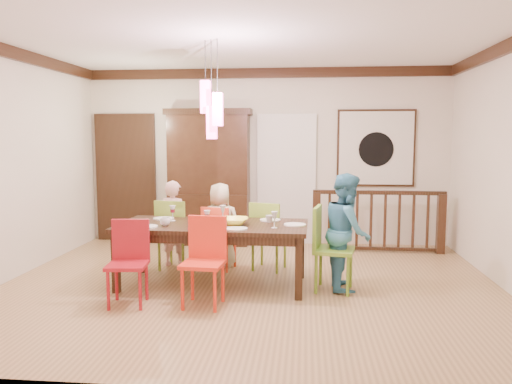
# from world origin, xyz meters

# --- Properties ---
(floor) EXTENTS (6.00, 6.00, 0.00)m
(floor) POSITION_xyz_m (0.00, 0.00, 0.00)
(floor) COLOR olive
(floor) RESTS_ON ground
(ceiling) EXTENTS (6.00, 6.00, 0.00)m
(ceiling) POSITION_xyz_m (0.00, 0.00, 2.90)
(ceiling) COLOR white
(ceiling) RESTS_ON wall_back
(wall_back) EXTENTS (6.00, 0.00, 6.00)m
(wall_back) POSITION_xyz_m (0.00, 2.50, 1.45)
(wall_back) COLOR beige
(wall_back) RESTS_ON floor
(wall_left) EXTENTS (0.00, 5.00, 5.00)m
(wall_left) POSITION_xyz_m (-3.00, 0.00, 1.45)
(wall_left) COLOR beige
(wall_left) RESTS_ON floor
(crown_molding) EXTENTS (6.00, 5.00, 0.16)m
(crown_molding) POSITION_xyz_m (0.00, 0.00, 2.82)
(crown_molding) COLOR black
(crown_molding) RESTS_ON wall_back
(panel_door) EXTENTS (1.04, 0.07, 2.24)m
(panel_door) POSITION_xyz_m (-2.40, 2.45, 1.05)
(panel_door) COLOR black
(panel_door) RESTS_ON wall_back
(white_doorway) EXTENTS (0.97, 0.05, 2.22)m
(white_doorway) POSITION_xyz_m (0.35, 2.46, 1.05)
(white_doorway) COLOR silver
(white_doorway) RESTS_ON wall_back
(painting) EXTENTS (1.25, 0.06, 1.25)m
(painting) POSITION_xyz_m (1.80, 2.46, 1.60)
(painting) COLOR black
(painting) RESTS_ON wall_back
(pendant_cluster) EXTENTS (0.27, 0.21, 1.14)m
(pendant_cluster) POSITION_xyz_m (-0.43, -0.02, 2.11)
(pendant_cluster) COLOR #E94688
(pendant_cluster) RESTS_ON ceiling
(dining_table) EXTENTS (2.27, 1.07, 0.75)m
(dining_table) POSITION_xyz_m (-0.44, -0.02, 0.67)
(dining_table) COLOR black
(dining_table) RESTS_ON floor
(chair_far_left) EXTENTS (0.50, 0.50, 0.95)m
(chair_far_left) POSITION_xyz_m (-1.06, 0.67, 0.54)
(chair_far_left) COLOR olive
(chair_far_left) RESTS_ON floor
(chair_far_mid) EXTENTS (0.46, 0.46, 0.86)m
(chair_far_mid) POSITION_xyz_m (-0.48, 0.73, 0.49)
(chair_far_mid) COLOR #F14222
(chair_far_mid) RESTS_ON floor
(chair_far_right) EXTENTS (0.52, 0.52, 0.93)m
(chair_far_right) POSITION_xyz_m (0.19, 0.76, 0.53)
(chair_far_right) COLOR #84B233
(chair_far_right) RESTS_ON floor
(chair_near_left) EXTENTS (0.45, 0.45, 0.90)m
(chair_near_left) POSITION_xyz_m (-1.20, -0.83, 0.51)
(chair_near_left) COLOR maroon
(chair_near_left) RESTS_ON floor
(chair_near_mid) EXTENTS (0.46, 0.46, 0.94)m
(chair_near_mid) POSITION_xyz_m (-0.40, -0.78, 0.54)
(chair_near_mid) COLOR red
(chair_near_mid) RESTS_ON floor
(chair_end_right) EXTENTS (0.51, 0.51, 0.98)m
(chair_end_right) POSITION_xyz_m (1.00, -0.09, 0.56)
(chair_end_right) COLOR #6EA129
(chair_end_right) RESTS_ON floor
(china_hutch) EXTENTS (1.41, 0.46, 2.24)m
(china_hutch) POSITION_xyz_m (-0.93, 2.30, 1.12)
(china_hutch) COLOR black
(china_hutch) RESTS_ON floor
(balustrade) EXTENTS (2.02, 0.12, 0.96)m
(balustrade) POSITION_xyz_m (1.79, 1.95, 0.50)
(balustrade) COLOR black
(balustrade) RESTS_ON floor
(person_far_left) EXTENTS (0.50, 0.40, 1.19)m
(person_far_left) POSITION_xyz_m (-1.13, 0.79, 0.60)
(person_far_left) COLOR #FFC5C2
(person_far_left) RESTS_ON floor
(person_far_mid) EXTENTS (0.59, 0.40, 1.16)m
(person_far_mid) POSITION_xyz_m (-0.50, 0.85, 0.58)
(person_far_mid) COLOR beige
(person_far_mid) RESTS_ON floor
(person_end_right) EXTENTS (0.54, 0.68, 1.37)m
(person_end_right) POSITION_xyz_m (1.16, 0.01, 0.68)
(person_end_right) COLOR teal
(person_end_right) RESTS_ON floor
(serving_bowl) EXTENTS (0.35, 0.35, 0.09)m
(serving_bowl) POSITION_xyz_m (-0.18, -0.09, 0.79)
(serving_bowl) COLOR #EEE843
(serving_bowl) RESTS_ON dining_table
(small_bowl) EXTENTS (0.24, 0.24, 0.06)m
(small_bowl) POSITION_xyz_m (-0.65, 0.09, 0.78)
(small_bowl) COLOR white
(small_bowl) RESTS_ON dining_table
(cup_left) EXTENTS (0.14, 0.14, 0.09)m
(cup_left) POSITION_xyz_m (-0.97, -0.20, 0.80)
(cup_left) COLOR silver
(cup_left) RESTS_ON dining_table
(cup_right) EXTENTS (0.11, 0.11, 0.09)m
(cup_right) POSITION_xyz_m (0.23, 0.15, 0.79)
(cup_right) COLOR silver
(cup_right) RESTS_ON dining_table
(plate_far_left) EXTENTS (0.26, 0.26, 0.01)m
(plate_far_left) POSITION_xyz_m (-1.12, 0.26, 0.76)
(plate_far_left) COLOR white
(plate_far_left) RESTS_ON dining_table
(plate_far_mid) EXTENTS (0.26, 0.26, 0.01)m
(plate_far_mid) POSITION_xyz_m (-0.48, 0.33, 0.76)
(plate_far_mid) COLOR white
(plate_far_mid) RESTS_ON dining_table
(plate_far_right) EXTENTS (0.26, 0.26, 0.01)m
(plate_far_right) POSITION_xyz_m (0.23, 0.28, 0.76)
(plate_far_right) COLOR white
(plate_far_right) RESTS_ON dining_table
(plate_near_left) EXTENTS (0.26, 0.26, 0.01)m
(plate_near_left) POSITION_xyz_m (-1.16, -0.32, 0.76)
(plate_near_left) COLOR white
(plate_near_left) RESTS_ON dining_table
(plate_near_mid) EXTENTS (0.26, 0.26, 0.01)m
(plate_near_mid) POSITION_xyz_m (-0.11, -0.35, 0.76)
(plate_near_mid) COLOR white
(plate_near_mid) RESTS_ON dining_table
(plate_end_right) EXTENTS (0.26, 0.26, 0.01)m
(plate_end_right) POSITION_xyz_m (0.55, -0.02, 0.76)
(plate_end_right) COLOR white
(plate_end_right) RESTS_ON dining_table
(wine_glass_a) EXTENTS (0.08, 0.08, 0.19)m
(wine_glass_a) POSITION_xyz_m (-0.97, 0.14, 0.84)
(wine_glass_a) COLOR #590C19
(wine_glass_a) RESTS_ON dining_table
(wine_glass_b) EXTENTS (0.08, 0.08, 0.19)m
(wine_glass_b) POSITION_xyz_m (-0.35, 0.23, 0.84)
(wine_glass_b) COLOR silver
(wine_glass_b) RESTS_ON dining_table
(wine_glass_c) EXTENTS (0.08, 0.08, 0.19)m
(wine_glass_c) POSITION_xyz_m (-0.46, -0.21, 0.84)
(wine_glass_c) COLOR #590C19
(wine_glass_c) RESTS_ON dining_table
(wine_glass_d) EXTENTS (0.08, 0.08, 0.19)m
(wine_glass_d) POSITION_xyz_m (0.32, -0.22, 0.84)
(wine_glass_d) COLOR silver
(wine_glass_d) RESTS_ON dining_table
(napkin) EXTENTS (0.18, 0.14, 0.01)m
(napkin) POSITION_xyz_m (-0.56, -0.33, 0.76)
(napkin) COLOR #D83359
(napkin) RESTS_ON dining_table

